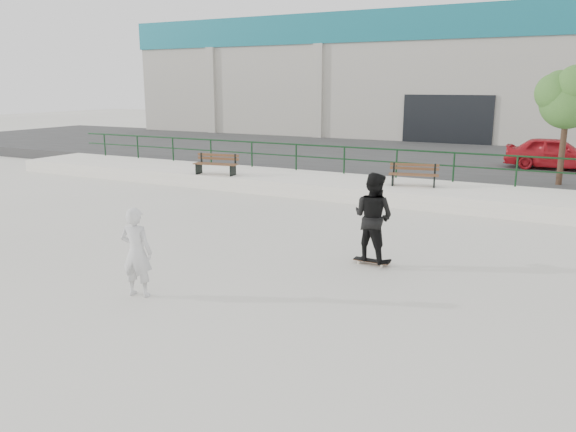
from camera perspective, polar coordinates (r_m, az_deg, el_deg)
The scene contains 12 objects.
ground at distance 11.55m, azimuth -9.77°, elevation -5.95°, with size 120.00×120.00×0.00m, color #BAB7AA.
ledge at distance 19.66m, azimuth 6.99°, elevation 2.85°, with size 30.00×3.00×0.50m, color silver.
parking_strip at distance 27.71m, azimuth 13.15°, elevation 5.60°, with size 60.00×14.00×0.50m, color #323232.
railing at distance 20.72m, azimuth 8.33°, elevation 6.11°, with size 28.00×0.06×1.03m.
commercial_building at distance 41.21m, azimuth 18.44°, elevation 13.69°, with size 44.20×16.33×8.00m.
bench_left at distance 20.99m, azimuth -7.30°, elevation 5.23°, with size 1.72×0.73×0.77m.
bench_right at distance 18.91m, azimuth 12.66°, elevation 4.10°, with size 1.65×0.78×0.74m.
tree at distance 20.58m, azimuth 26.68°, elevation 10.86°, with size 2.18×1.94×3.87m.
red_car at distance 24.56m, azimuth 25.49°, elevation 5.80°, with size 1.49×3.70×1.26m, color #B3161F.
skateboard at distance 12.17m, azimuth 8.49°, elevation -4.53°, with size 0.78×0.23×0.09m.
standing_skater at distance 11.92m, azimuth 8.65°, elevation -0.10°, with size 0.92×0.72×1.89m, color black.
seated_skater at distance 10.43m, azimuth -15.14°, elevation -3.57°, with size 0.60×0.39×1.65m, color silver.
Camera 1 is at (6.64, -8.67, 3.75)m, focal length 35.00 mm.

